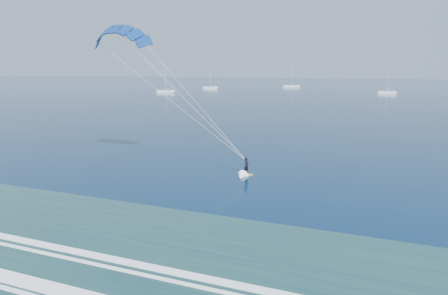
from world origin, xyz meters
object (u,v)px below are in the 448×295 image
kitesurfer_rig (175,90)px  sailboat_2 (291,86)px  sailboat_0 (166,91)px  sailboat_3 (387,92)px  sailboat_1 (210,88)px

kitesurfer_rig → sailboat_2: 205.07m
kitesurfer_rig → sailboat_2: kitesurfer_rig is taller
sailboat_0 → sailboat_2: size_ratio=0.91×
sailboat_0 → sailboat_2: 87.23m
sailboat_3 → sailboat_1: bearing=173.7°
sailboat_0 → sailboat_3: bearing=17.4°
kitesurfer_rig → sailboat_3: size_ratio=2.02×
kitesurfer_rig → sailboat_0: kitesurfer_rig is taller
kitesurfer_rig → sailboat_3: 160.13m
sailboat_0 → sailboat_1: size_ratio=1.07×
sailboat_3 → sailboat_2: bearing=140.3°
sailboat_0 → sailboat_2: sailboat_2 is taller
kitesurfer_rig → sailboat_3: bearing=81.5°
sailboat_0 → sailboat_3: size_ratio=1.11×
sailboat_0 → sailboat_3: 102.62m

